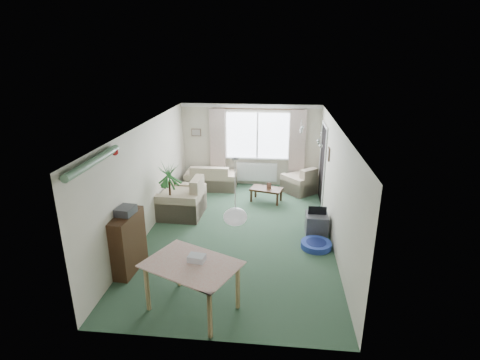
# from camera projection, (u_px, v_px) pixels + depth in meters

# --- Properties ---
(ground) EXTENTS (6.50, 6.50, 0.00)m
(ground) POSITION_uv_depth(u_px,v_px,m) (239.00, 233.00, 8.28)
(ground) COLOR #2D4B35
(window) EXTENTS (1.80, 0.03, 1.30)m
(window) POSITION_uv_depth(u_px,v_px,m) (257.00, 135.00, 10.80)
(window) COLOR white
(curtain_rod) EXTENTS (2.60, 0.03, 0.03)m
(curtain_rod) POSITION_uv_depth(u_px,v_px,m) (258.00, 109.00, 10.47)
(curtain_rod) COLOR black
(curtain_left) EXTENTS (0.45, 0.08, 2.00)m
(curtain_left) POSITION_uv_depth(u_px,v_px,m) (218.00, 143.00, 10.89)
(curtain_left) COLOR beige
(curtain_right) EXTENTS (0.45, 0.08, 2.00)m
(curtain_right) POSITION_uv_depth(u_px,v_px,m) (297.00, 145.00, 10.67)
(curtain_right) COLOR beige
(radiator) EXTENTS (1.20, 0.10, 0.55)m
(radiator) POSITION_uv_depth(u_px,v_px,m) (257.00, 172.00, 11.12)
(radiator) COLOR white
(doorway) EXTENTS (0.03, 0.95, 2.00)m
(doorway) POSITION_uv_depth(u_px,v_px,m) (323.00, 164.00, 9.82)
(doorway) COLOR black
(pendant_lamp) EXTENTS (0.36, 0.36, 0.36)m
(pendant_lamp) POSITION_uv_depth(u_px,v_px,m) (235.00, 217.00, 5.61)
(pendant_lamp) COLOR white
(tinsel_garland) EXTENTS (1.60, 1.60, 0.12)m
(tinsel_garland) POSITION_uv_depth(u_px,v_px,m) (94.00, 162.00, 5.56)
(tinsel_garland) COLOR #196626
(bauble_cluster_a) EXTENTS (0.20, 0.20, 0.20)m
(bauble_cluster_a) POSITION_uv_depth(u_px,v_px,m) (301.00, 127.00, 8.26)
(bauble_cluster_a) COLOR silver
(bauble_cluster_b) EXTENTS (0.20, 0.20, 0.20)m
(bauble_cluster_b) POSITION_uv_depth(u_px,v_px,m) (320.00, 140.00, 7.11)
(bauble_cluster_b) COLOR silver
(wall_picture_back) EXTENTS (0.28, 0.03, 0.22)m
(wall_picture_back) POSITION_uv_depth(u_px,v_px,m) (196.00, 132.00, 10.96)
(wall_picture_back) COLOR brown
(wall_picture_right) EXTENTS (0.03, 0.24, 0.30)m
(wall_picture_right) POSITION_uv_depth(u_px,v_px,m) (329.00, 154.00, 8.70)
(wall_picture_right) COLOR brown
(sofa) EXTENTS (1.46, 0.79, 0.72)m
(sofa) POSITION_uv_depth(u_px,v_px,m) (211.00, 177.00, 10.85)
(sofa) COLOR #CCB09A
(sofa) RESTS_ON ground
(armchair_corner) EXTENTS (1.16, 1.16, 0.75)m
(armchair_corner) POSITION_uv_depth(u_px,v_px,m) (301.00, 179.00, 10.57)
(armchair_corner) COLOR beige
(armchair_corner) RESTS_ON ground
(armchair_left) EXTENTS (1.06, 1.12, 0.96)m
(armchair_left) POSITION_uv_depth(u_px,v_px,m) (181.00, 196.00, 9.07)
(armchair_left) COLOR beige
(armchair_left) RESTS_ON ground
(coffee_table) EXTENTS (0.91, 0.65, 0.37)m
(coffee_table) POSITION_uv_depth(u_px,v_px,m) (266.00, 195.00, 9.98)
(coffee_table) COLOR black
(coffee_table) RESTS_ON ground
(photo_frame) EXTENTS (0.12, 0.03, 0.16)m
(photo_frame) POSITION_uv_depth(u_px,v_px,m) (269.00, 186.00, 9.87)
(photo_frame) COLOR brown
(photo_frame) RESTS_ON coffee_table
(bookshelf) EXTENTS (0.36, 0.92, 1.10)m
(bookshelf) POSITION_uv_depth(u_px,v_px,m) (128.00, 243.00, 6.77)
(bookshelf) COLOR black
(bookshelf) RESTS_ON ground
(hifi_box) EXTENTS (0.32, 0.38, 0.14)m
(hifi_box) POSITION_uv_depth(u_px,v_px,m) (126.00, 211.00, 6.59)
(hifi_box) COLOR #3A3B3F
(hifi_box) RESTS_ON bookshelf
(houseplant) EXTENTS (0.73, 0.73, 1.43)m
(houseplant) POSITION_uv_depth(u_px,v_px,m) (170.00, 193.00, 8.65)
(houseplant) COLOR #296422
(houseplant) RESTS_ON ground
(dining_table) EXTENTS (1.51, 1.30, 0.80)m
(dining_table) POSITION_uv_depth(u_px,v_px,m) (193.00, 287.00, 5.75)
(dining_table) COLOR tan
(dining_table) RESTS_ON ground
(gift_box) EXTENTS (0.27, 0.21, 0.12)m
(gift_box) POSITION_uv_depth(u_px,v_px,m) (197.00, 259.00, 5.67)
(gift_box) COLOR silver
(gift_box) RESTS_ON dining_table
(tv_cube) EXTENTS (0.47, 0.52, 0.47)m
(tv_cube) POSITION_uv_depth(u_px,v_px,m) (316.00, 224.00, 8.20)
(tv_cube) COLOR #38383D
(tv_cube) RESTS_ON ground
(pet_bed) EXTENTS (0.74, 0.74, 0.12)m
(pet_bed) POSITION_uv_depth(u_px,v_px,m) (316.00, 245.00, 7.67)
(pet_bed) COLOR navy
(pet_bed) RESTS_ON ground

